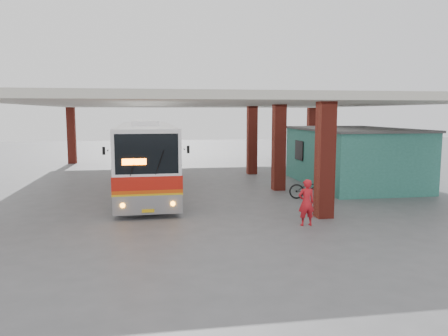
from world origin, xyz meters
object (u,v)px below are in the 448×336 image
coach_bus (146,156)px  red_chair (280,168)px  pedestrian (306,202)px  motorcycle (311,187)px

coach_bus → red_chair: coach_bus is taller
coach_bus → pedestrian: size_ratio=7.49×
coach_bus → motorcycle: size_ratio=6.07×
coach_bus → red_chair: (8.51, 5.19, -1.39)m
motorcycle → coach_bus: bearing=77.1°
coach_bus → red_chair: size_ratio=14.84×
red_chair → pedestrian: bearing=-90.5°
coach_bus → motorcycle: coach_bus is taller
red_chair → motorcycle: bearing=-84.7°
coach_bus → motorcycle: (7.49, -3.22, -1.24)m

